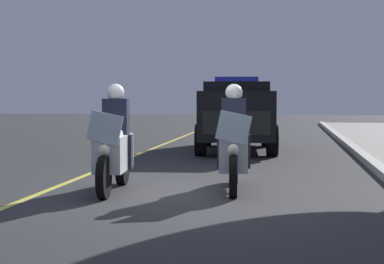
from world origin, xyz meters
The scene contains 5 objects.
ground_plane centered at (0.00, 0.00, 0.00)m, with size 80.00×80.00×0.00m, color #333335.
lane_stripe_center centered at (0.00, -2.19, 0.00)m, with size 48.00×0.12×0.01m, color #E0D14C.
police_motorcycle_lead_left centered at (0.08, -1.11, 0.70)m, with size 2.14×0.62×1.72m.
police_motorcycle_lead_right centered at (-0.33, 0.77, 0.70)m, with size 2.14×0.62×1.72m.
police_suv centered at (-7.55, 0.24, 1.07)m, with size 5.03×2.38×2.05m.
Camera 1 is at (9.67, 1.61, 1.53)m, focal length 58.27 mm.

